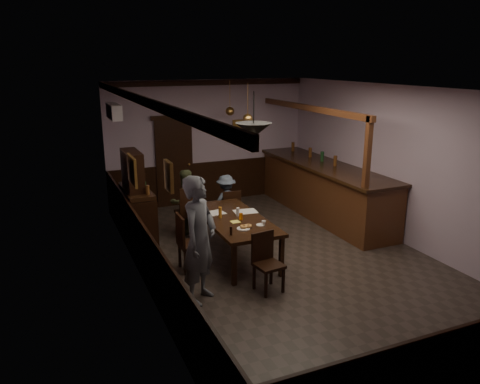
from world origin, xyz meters
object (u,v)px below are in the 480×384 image
chair_near (266,259)px  pendant_iron (254,130)px  person_seated_right (226,201)px  coffee_cup (264,223)px  pendant_brass_mid (248,119)px  bar_counter (322,188)px  person_seated_left (185,202)px  chair_side (187,240)px  sideboard (137,206)px  dining_table (234,221)px  person_standing (199,240)px  chair_far_right (231,209)px  soda_can (241,217)px  pendant_brass_far (230,111)px  chair_far_left (189,210)px

chair_near → pendant_iron: 1.98m
person_seated_right → coffee_cup: bearing=77.7°
pendant_brass_mid → bar_counter: bearing=2.1°
chair_near → person_seated_left: 2.91m
chair_side → pendant_iron: bearing=-122.9°
person_seated_left → sideboard: sideboard is taller
coffee_cup → bar_counter: 3.20m
dining_table → person_standing: person_standing is taller
chair_near → chair_far_right: bearing=71.6°
chair_side → person_seated_left: (0.49, 1.75, 0.12)m
soda_can → coffee_cup: bearing=-60.6°
chair_far_right → pendant_brass_far: (0.63, 1.57, 1.82)m
pendant_iron → pendant_brass_mid: bearing=68.1°
sideboard → bar_counter: bearing=-0.3°
coffee_cup → chair_far_right: bearing=85.8°
person_seated_right → bar_counter: bar_counter is taller
chair_far_right → chair_far_left: bearing=6.2°
chair_side → pendant_iron: 2.18m
chair_far_left → person_seated_right: person_seated_right is taller
coffee_cup → pendant_iron: bearing=-143.0°
chair_near → person_standing: size_ratio=0.48×
person_standing → bar_counter: (3.83, 2.71, -0.32)m
chair_far_right → pendant_brass_far: 2.48m
person_seated_right → soda_can: bearing=68.9°
person_standing → sideboard: bearing=53.4°
chair_far_left → pendant_iron: size_ratio=1.52×
dining_table → bar_counter: size_ratio=0.49×
chair_far_right → coffee_cup: bearing=91.0°
chair_side → person_seated_left: bearing=-15.5°
bar_counter → pendant_brass_mid: bearing=-177.9°
chair_far_left → pendant_brass_mid: bearing=-175.0°
chair_far_left → chair_side: bearing=70.8°
dining_table → bar_counter: bearing=27.9°
chair_side → pendant_brass_mid: 2.98m
chair_far_right → chair_side: 2.02m
person_seated_left → bar_counter: bar_counter is taller
sideboard → person_seated_right: bearing=1.7°
soda_can → bar_counter: bearing=30.9°
coffee_cup → sideboard: size_ratio=0.04×
chair_near → pendant_brass_far: size_ratio=1.13×
chair_near → chair_far_left: bearing=91.1°
dining_table → sideboard: 2.07m
dining_table → person_seated_right: 1.62m
dining_table → person_seated_left: person_seated_left is taller
chair_side → person_seated_right: person_seated_right is taller
chair_side → person_seated_left: size_ratio=0.74×
coffee_cup → dining_table: bearing=118.4°
bar_counter → pendant_brass_far: 2.75m
chair_side → dining_table: bearing=-78.0°
pendant_brass_mid → chair_far_right: bearing=-164.4°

